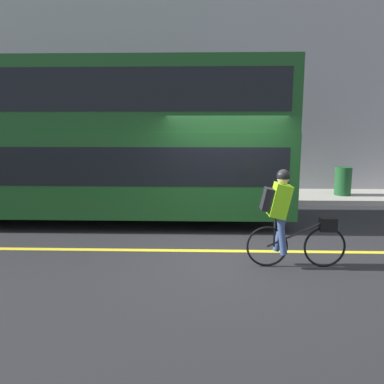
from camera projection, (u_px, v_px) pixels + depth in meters
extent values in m
plane|color=#232326|center=(229.00, 253.00, 6.83)|extent=(80.00, 80.00, 0.00)
cube|color=yellow|center=(229.00, 251.00, 6.94)|extent=(50.00, 0.14, 0.01)
cube|color=#A8A399|center=(218.00, 196.00, 12.00)|extent=(60.00, 2.10, 0.16)
cube|color=#9E9EA3|center=(218.00, 81.00, 12.54)|extent=(60.00, 0.30, 7.56)
cylinder|color=black|center=(200.00, 201.00, 9.16)|extent=(0.98, 0.30, 0.98)
cube|color=#194C1E|center=(62.00, 170.00, 9.13)|extent=(10.90, 2.53, 1.86)
cube|color=black|center=(61.00, 161.00, 9.09)|extent=(10.47, 2.55, 0.82)
cube|color=#194C1E|center=(58.00, 98.00, 8.83)|extent=(10.90, 2.43, 1.57)
cube|color=black|center=(57.00, 95.00, 8.82)|extent=(10.47, 2.45, 0.88)
torus|color=black|center=(325.00, 247.00, 6.10)|extent=(0.68, 0.04, 0.68)
torus|color=black|center=(267.00, 246.00, 6.13)|extent=(0.68, 0.04, 0.68)
cylinder|color=black|center=(296.00, 234.00, 6.08)|extent=(0.95, 0.03, 0.46)
cylinder|color=black|center=(275.00, 232.00, 6.08)|extent=(0.03, 0.03, 0.50)
cube|color=black|center=(328.00, 224.00, 6.03)|extent=(0.26, 0.16, 0.22)
cube|color=#8CE019|center=(280.00, 201.00, 5.99)|extent=(0.37, 0.32, 0.58)
cube|color=black|center=(267.00, 199.00, 5.99)|extent=(0.21, 0.26, 0.38)
cylinder|color=#384C7A|center=(280.00, 233.00, 6.18)|extent=(0.21, 0.11, 0.61)
cylinder|color=#384C7A|center=(282.00, 237.00, 6.00)|extent=(0.19, 0.11, 0.61)
sphere|color=tan|center=(283.00, 179.00, 5.93)|extent=(0.19, 0.19, 0.19)
sphere|color=black|center=(283.00, 176.00, 5.92)|extent=(0.21, 0.21, 0.21)
cylinder|color=#194C23|center=(343.00, 181.00, 11.69)|extent=(0.50, 0.50, 0.88)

